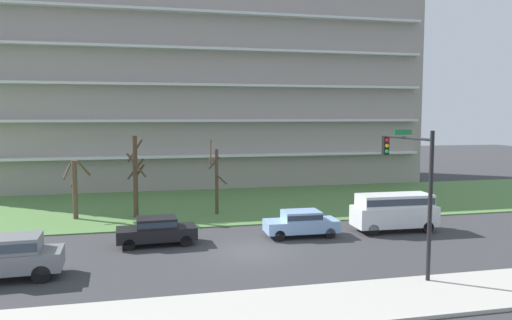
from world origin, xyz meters
TOP-DOWN VIEW (x-y plane):
  - ground at (0.00, 0.00)m, footprint 160.00×160.00m
  - sidewalk_curb_near at (0.00, -8.00)m, footprint 80.00×4.00m
  - grass_lawn_strip at (0.00, 14.00)m, footprint 80.00×16.00m
  - apartment_building at (0.00, 28.26)m, footprint 46.94×13.48m
  - tree_far_left at (-10.27, 10.53)m, footprint 1.81×1.78m
  - tree_left at (-6.16, 10.19)m, footprint 1.39×1.48m
  - tree_center at (-0.44, 9.95)m, footprint 1.32×1.34m
  - sedan_blue_near_left at (3.62, 2.50)m, footprint 4.44×1.90m
  - sedan_black_center_left at (-4.92, 2.50)m, footprint 4.48×2.01m
  - van_white_center_right at (9.75, 2.50)m, footprint 5.25×2.14m
  - pickup_gray_near_right at (-11.68, -1.99)m, footprint 5.50×2.28m
  - traffic_signal_mast at (6.40, -5.18)m, footprint 0.90×4.48m

SIDE VIEW (x-z plane):
  - ground at x=0.00m, z-range 0.00..0.00m
  - grass_lawn_strip at x=0.00m, z-range 0.00..0.08m
  - sidewalk_curb_near at x=0.00m, z-range 0.00..0.15m
  - sedan_blue_near_left at x=3.62m, z-range 0.09..1.66m
  - sedan_black_center_left at x=-4.92m, z-range 0.09..1.66m
  - pickup_gray_near_right at x=-11.68m, z-range 0.04..1.99m
  - van_white_center_right at x=9.75m, z-range 0.22..2.58m
  - tree_far_left at x=-10.27m, z-range 0.15..4.46m
  - tree_center at x=-0.44m, z-range -0.12..5.41m
  - tree_left at x=-6.16m, z-range 0.19..6.06m
  - traffic_signal_mast at x=6.40m, z-range 1.16..7.80m
  - apartment_building at x=0.00m, z-range 0.00..20.37m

